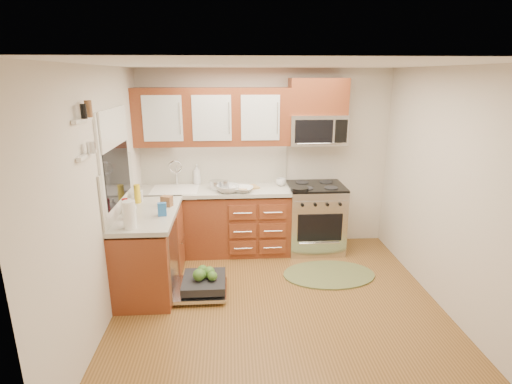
{
  "coord_description": "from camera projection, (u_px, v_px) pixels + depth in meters",
  "views": [
    {
      "loc": [
        -0.49,
        -3.8,
        2.41
      ],
      "look_at": [
        -0.19,
        0.85,
        1.04
      ],
      "focal_mm": 28.0,
      "sensor_mm": 36.0,
      "label": 1
    }
  ],
  "objects": [
    {
      "name": "countertop_left",
      "position": [
        148.0,
        214.0,
        4.51
      ],
      "size": [
        0.64,
        1.27,
        0.05
      ],
      "primitive_type": "cube",
      "color": "#B7B4A7",
      "rests_on": "base_cabinet_left"
    },
    {
      "name": "cabinet_over_mw",
      "position": [
        318.0,
        96.0,
        5.29
      ],
      "size": [
        0.76,
        0.35,
        0.47
      ],
      "primitive_type": "cube",
      "color": "maroon",
      "rests_on": "ground"
    },
    {
      "name": "wall_right",
      "position": [
        449.0,
        192.0,
        4.1
      ],
      "size": [
        0.04,
        3.5,
        2.5
      ],
      "primitive_type": "cube",
      "color": "beige",
      "rests_on": "ground"
    },
    {
      "name": "microwave",
      "position": [
        317.0,
        129.0,
        5.39
      ],
      "size": [
        0.76,
        0.38,
        0.4
      ],
      "primitive_type": null,
      "color": "silver",
      "rests_on": "ground"
    },
    {
      "name": "shelf_lower",
      "position": [
        87.0,
        155.0,
        3.41
      ],
      "size": [
        0.04,
        0.4,
        0.03
      ],
      "primitive_type": "cube",
      "color": "white",
      "rests_on": "ground"
    },
    {
      "name": "bowl_b",
      "position": [
        228.0,
        189.0,
        5.24
      ],
      "size": [
        0.36,
        0.36,
        0.09
      ],
      "primitive_type": "imported",
      "rotation": [
        0.0,
        0.0,
        0.24
      ],
      "color": "#999999",
      "rests_on": "countertop_back"
    },
    {
      "name": "canister",
      "position": [
        226.0,
        186.0,
        5.23
      ],
      "size": [
        0.13,
        0.13,
        0.16
      ],
      "primitive_type": "cylinder",
      "rotation": [
        0.0,
        0.0,
        0.32
      ],
      "color": "silver",
      "rests_on": "countertop_back"
    },
    {
      "name": "sink",
      "position": [
        175.0,
        198.0,
        5.4
      ],
      "size": [
        0.62,
        0.5,
        0.26
      ],
      "primitive_type": null,
      "color": "white",
      "rests_on": "ground"
    },
    {
      "name": "ceiling",
      "position": [
        283.0,
        65.0,
        3.64
      ],
      "size": [
        3.5,
        3.5,
        0.0
      ],
      "primitive_type": "plane",
      "rotation": [
        3.14,
        0.0,
        0.0
      ],
      "color": "white",
      "rests_on": "ground"
    },
    {
      "name": "window_blind",
      "position": [
        114.0,
        127.0,
        4.19
      ],
      "size": [
        0.02,
        0.96,
        0.4
      ],
      "primitive_type": "cube",
      "color": "white",
      "rests_on": "ground"
    },
    {
      "name": "wall_left",
      "position": [
        102.0,
        199.0,
        3.89
      ],
      "size": [
        0.04,
        3.5,
        2.5
      ],
      "primitive_type": "cube",
      "color": "beige",
      "rests_on": "ground"
    },
    {
      "name": "floor",
      "position": [
        278.0,
        305.0,
        4.35
      ],
      "size": [
        3.5,
        3.5,
        0.0
      ],
      "primitive_type": "plane",
      "color": "brown",
      "rests_on": "ground"
    },
    {
      "name": "paper_towel_roll",
      "position": [
        129.0,
        215.0,
        3.98
      ],
      "size": [
        0.15,
        0.15,
        0.28
      ],
      "primitive_type": "cylinder",
      "rotation": [
        0.0,
        0.0,
        0.18
      ],
      "color": "white",
      "rests_on": "countertop_left"
    },
    {
      "name": "dishwasher",
      "position": [
        201.0,
        285.0,
        4.55
      ],
      "size": [
        0.7,
        0.6,
        0.2
      ],
      "primitive_type": null,
      "color": "silver",
      "rests_on": "ground"
    },
    {
      "name": "wooden_box",
      "position": [
        167.0,
        201.0,
        4.68
      ],
      "size": [
        0.15,
        0.12,
        0.12
      ],
      "primitive_type": "cube",
      "rotation": [
        0.0,
        0.0,
        -0.36
      ],
      "color": "brown",
      "rests_on": "countertop_left"
    },
    {
      "name": "window",
      "position": [
        115.0,
        158.0,
        4.28
      ],
      "size": [
        0.03,
        1.05,
        1.05
      ],
      "primitive_type": null,
      "color": "white",
      "rests_on": "ground"
    },
    {
      "name": "bowl_a",
      "position": [
        243.0,
        189.0,
        5.25
      ],
      "size": [
        0.34,
        0.34,
        0.07
      ],
      "primitive_type": "imported",
      "rotation": [
        0.0,
        0.0,
        -0.24
      ],
      "color": "#999999",
      "rests_on": "countertop_back"
    },
    {
      "name": "countertop_back",
      "position": [
        214.0,
        190.0,
        5.43
      ],
      "size": [
        2.07,
        0.64,
        0.05
      ],
      "primitive_type": "cube",
      "color": "#B7B4A7",
      "rests_on": "base_cabinet_back"
    },
    {
      "name": "upper_cabinets",
      "position": [
        212.0,
        117.0,
        5.28
      ],
      "size": [
        2.05,
        0.35,
        0.75
      ],
      "primitive_type": null,
      "color": "maroon",
      "rests_on": "ground"
    },
    {
      "name": "soap_bottle_a",
      "position": [
        197.0,
        174.0,
        5.59
      ],
      "size": [
        0.12,
        0.12,
        0.28
      ],
      "primitive_type": "imported",
      "rotation": [
        0.0,
        0.0,
        0.11
      ],
      "color": "#999999",
      "rests_on": "countertop_back"
    },
    {
      "name": "mustard_bottle",
      "position": [
        137.0,
        194.0,
        4.78
      ],
      "size": [
        0.08,
        0.08,
        0.23
      ],
      "primitive_type": "cylinder",
      "rotation": [
        0.0,
        0.0,
        -0.08
      ],
      "color": "yellow",
      "rests_on": "countertop_left"
    },
    {
      "name": "base_cabinet_back",
      "position": [
        215.0,
        223.0,
        5.57
      ],
      "size": [
        2.05,
        0.6,
        0.85
      ],
      "primitive_type": "cube",
      "color": "maroon",
      "rests_on": "ground"
    },
    {
      "name": "rug",
      "position": [
        329.0,
        274.0,
        4.99
      ],
      "size": [
        1.27,
        0.95,
        0.02
      ],
      "primitive_type": null,
      "rotation": [
        0.0,
        0.0,
        -0.19
      ],
      "color": "#5E673B",
      "rests_on": "ground"
    },
    {
      "name": "base_cabinet_left",
      "position": [
        150.0,
        252.0,
        4.64
      ],
      "size": [
        0.6,
        1.25,
        0.85
      ],
      "primitive_type": "cube",
      "color": "maroon",
      "rests_on": "ground"
    },
    {
      "name": "wall_front",
      "position": [
        317.0,
        282.0,
        2.32
      ],
      "size": [
        3.5,
        0.04,
        2.5
      ],
      "primitive_type": "cube",
      "color": "beige",
      "rests_on": "ground"
    },
    {
      "name": "soap_bottle_c",
      "position": [
        130.0,
        206.0,
        4.45
      ],
      "size": [
        0.15,
        0.15,
        0.17
      ],
      "primitive_type": "imported",
      "rotation": [
        0.0,
        0.0,
        -0.16
      ],
      "color": "#999999",
      "rests_on": "countertop_left"
    },
    {
      "name": "backsplash_left",
      "position": [
        119.0,
        188.0,
        4.4
      ],
      "size": [
        0.02,
        1.25,
        0.57
      ],
      "primitive_type": "cube",
      "color": "beige",
      "rests_on": "ground"
    },
    {
      "name": "blue_carton",
      "position": [
        162.0,
        209.0,
        4.35
      ],
      "size": [
        0.1,
        0.07,
        0.15
      ],
      "primitive_type": "cube",
      "rotation": [
        0.0,
        0.0,
        0.11
      ],
      "color": "#235FA7",
      "rests_on": "countertop_left"
    },
    {
      "name": "red_bottle",
      "position": [
        125.0,
        209.0,
        4.24
      ],
      "size": [
        0.08,
        0.08,
        0.23
      ],
      "primitive_type": "cylinder",
      "rotation": [
        0.0,
        0.0,
        -0.33
      ],
      "color": "#AD0E10",
      "rests_on": "countertop_left"
    },
    {
      "name": "cutting_board",
      "position": [
        247.0,
        188.0,
        5.43
      ],
      "size": [
        0.36,
        0.3,
        0.02
      ],
      "primitive_type": "cube",
      "rotation": [
        0.0,
        0.0,
        0.38
      ],
      "color": "tan",
      "rests_on": "countertop_back"
    },
    {
      "name": "range",
      "position": [
        315.0,
        218.0,
        5.62
      ],
      "size": [
        0.76,
        0.64,
        0.95
      ],
      "primitive_type": null,
      "color": "silver",
      "rests_on": "ground"
    },
    {
      "name": "soap_bottle_b",
      "position": [
        138.0,
        194.0,
        4.84
      ],
      "size": [
        0.1,
        0.1,
        0.2
      ],
      "primitive_type": "imported",
      "rotation": [
        0.0,
        0.0,
        0.07
      ],
      "color": "#999999",
      "rests_on": "countertop_left"
    },
    {
      "name": "skillet",
      "position": [
        299.0,
        189.0,
        5.23
      ],
      "size": [
        0.26,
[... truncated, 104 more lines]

